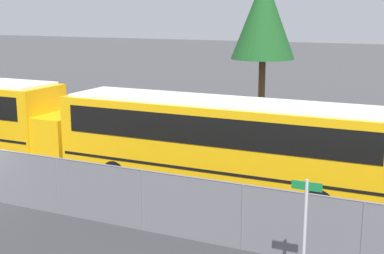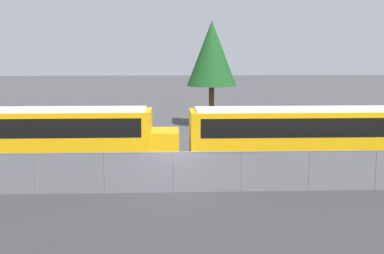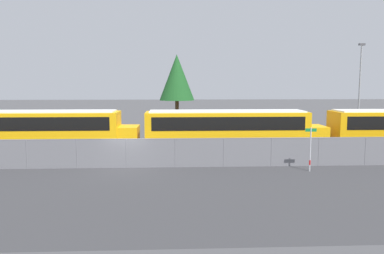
{
  "view_description": "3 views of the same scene",
  "coord_description": "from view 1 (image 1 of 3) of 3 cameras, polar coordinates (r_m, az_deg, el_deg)",
  "views": [
    {
      "loc": [
        13.93,
        -12.94,
        6.42
      ],
      "look_at": [
        5.79,
        4.47,
        2.25
      ],
      "focal_mm": 50.0,
      "sensor_mm": 36.0,
      "label": 1
    },
    {
      "loc": [
        -0.23,
        -23.78,
        6.63
      ],
      "look_at": [
        1.08,
        5.14,
        2.25
      ],
      "focal_mm": 50.0,
      "sensor_mm": 36.0,
      "label": 2
    },
    {
      "loc": [
        3.1,
        -23.73,
        5.42
      ],
      "look_at": [
        4.46,
        5.35,
        1.99
      ],
      "focal_mm": 35.0,
      "sensor_mm": 36.0,
      "label": 3
    }
  ],
  "objects": [
    {
      "name": "school_bus_2",
      "position": [
        18.99,
        4.03,
        -1.25
      ],
      "size": [
        13.77,
        2.63,
        3.36
      ],
      "color": "#EDA80F",
      "rests_on": "ground_plane"
    },
    {
      "name": "street_sign",
      "position": [
        12.75,
        11.92,
        -10.95
      ],
      "size": [
        0.7,
        0.09,
        2.72
      ],
      "color": "#B7B7BC",
      "rests_on": "ground_plane"
    },
    {
      "name": "tree_0",
      "position": [
        34.93,
        7.65,
        11.52
      ],
      "size": [
        4.1,
        4.1,
        8.74
      ],
      "color": "#51381E",
      "rests_on": "ground_plane"
    }
  ]
}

